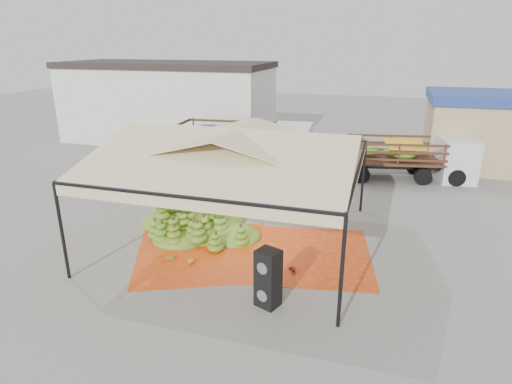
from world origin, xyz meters
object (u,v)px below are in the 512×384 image
(banana_heap, at_px, (200,216))
(speaker_stack, at_px, (268,278))
(vendor, at_px, (253,179))
(truck_left, at_px, (250,141))
(truck_right, at_px, (415,154))

(banana_heap, relative_size, speaker_stack, 3.21)
(vendor, height_order, truck_left, truck_left)
(speaker_stack, relative_size, truck_right, 0.25)
(vendor, relative_size, truck_right, 0.30)
(speaker_stack, bearing_deg, truck_left, 130.97)
(vendor, height_order, truck_right, truck_right)
(banana_heap, relative_size, truck_left, 0.70)
(truck_left, bearing_deg, vendor, -74.73)
(speaker_stack, distance_m, truck_left, 13.27)
(truck_right, bearing_deg, speaker_stack, -118.55)
(speaker_stack, relative_size, truck_left, 0.22)
(banana_heap, height_order, truck_left, truck_left)
(banana_heap, bearing_deg, truck_right, 48.80)
(speaker_stack, height_order, truck_left, truck_left)
(truck_right, bearing_deg, vendor, -153.58)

